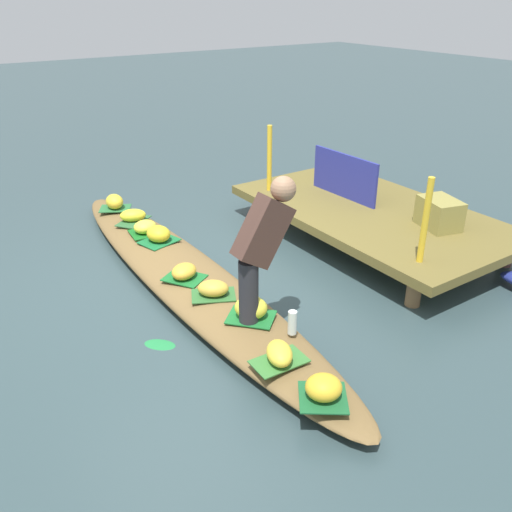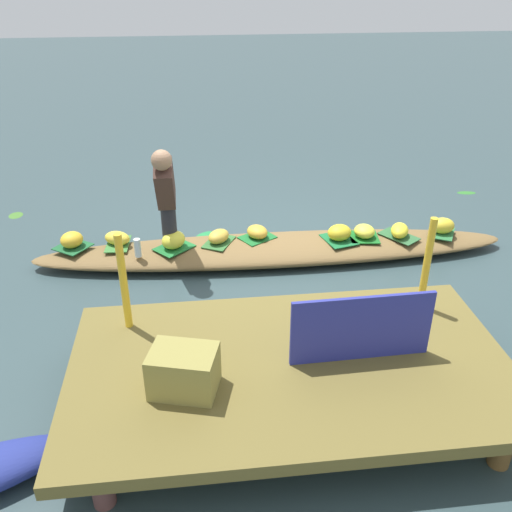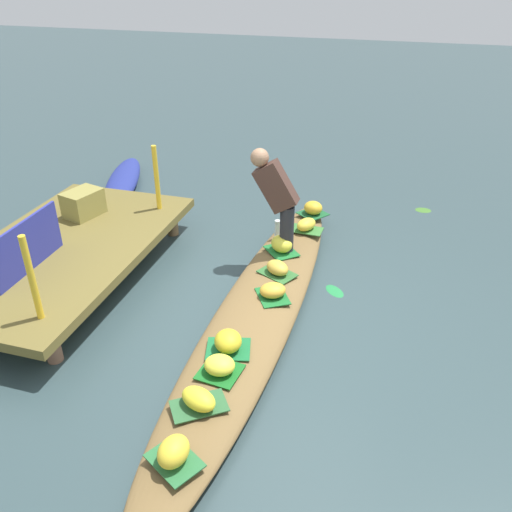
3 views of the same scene
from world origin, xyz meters
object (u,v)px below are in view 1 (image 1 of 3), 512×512
object	(u,v)px
vendor_boat	(187,277)
banana_bunch_3	(145,227)
banana_bunch_4	(158,234)
market_banner	(344,176)
banana_bunch_2	(324,387)
banana_bunch_6	(213,288)
banana_bunch_0	(114,202)
banana_bunch_7	(251,308)
vendor_person	(262,243)
banana_bunch_5	(279,353)
water_bottle	(292,322)
produce_crate	(439,213)
banana_bunch_8	(133,215)
banana_bunch_1	(184,271)

from	to	relation	value
vendor_boat	banana_bunch_3	xyz separation A→B (m)	(-1.01, 0.02, 0.18)
banana_bunch_4	market_banner	distance (m)	2.31
banana_bunch_2	banana_bunch_4	size ratio (longest dim) A/B	0.92
banana_bunch_6	banana_bunch_4	bearing A→B (deg)	175.94
banana_bunch_0	banana_bunch_7	world-z (taller)	banana_bunch_7
vendor_boat	vendor_person	size ratio (longest dim) A/B	4.44
banana_bunch_7	banana_bunch_5	bearing A→B (deg)	-14.60
banana_bunch_6	market_banner	size ratio (longest dim) A/B	0.27
banana_bunch_5	water_bottle	bearing A→B (deg)	128.45
banana_bunch_2	banana_bunch_7	size ratio (longest dim) A/B	0.90
banana_bunch_2	banana_bunch_7	bearing A→B (deg)	172.15
water_bottle	produce_crate	size ratio (longest dim) A/B	0.45
banana_bunch_2	banana_bunch_7	xyz separation A→B (m)	(-1.09, 0.15, 0.01)
banana_bunch_7	banana_bunch_8	size ratio (longest dim) A/B	0.91
vendor_boat	banana_bunch_2	xyz separation A→B (m)	(2.18, -0.12, 0.19)
banana_bunch_4	market_banner	bearing A→B (deg)	79.05
banana_bunch_3	banana_bunch_4	world-z (taller)	banana_bunch_4
banana_bunch_6	banana_bunch_8	bearing A→B (deg)	177.47
banana_bunch_5	market_banner	size ratio (longest dim) A/B	0.28
vendor_boat	banana_bunch_0	xyz separation A→B (m)	(-1.92, 0.02, 0.19)
banana_bunch_1	banana_bunch_3	size ratio (longest dim) A/B	1.03
market_banner	produce_crate	xyz separation A→B (m)	(1.26, 0.19, -0.11)
vendor_boat	banana_bunch_7	size ratio (longest dim) A/B	19.18
banana_bunch_4	banana_bunch_5	world-z (taller)	banana_bunch_4
banana_bunch_1	banana_bunch_7	size ratio (longest dim) A/B	0.95
vendor_boat	banana_bunch_1	xyz separation A→B (m)	(0.17, -0.11, 0.18)
banana_bunch_5	banana_bunch_1	bearing A→B (deg)	179.29
banana_bunch_5	water_bottle	size ratio (longest dim) A/B	1.44
banana_bunch_5	banana_bunch_7	distance (m)	0.63
banana_bunch_5	banana_bunch_7	size ratio (longest dim) A/B	1.05
banana_bunch_4	banana_bunch_6	bearing A→B (deg)	-4.06
banana_bunch_7	banana_bunch_2	bearing A→B (deg)	-7.85
banana_bunch_6	banana_bunch_7	bearing A→B (deg)	8.94
market_banner	vendor_boat	bearing A→B (deg)	-84.41
banana_bunch_2	water_bottle	xyz separation A→B (m)	(-0.72, 0.29, 0.01)
banana_bunch_8	water_bottle	size ratio (longest dim) A/B	1.50
water_bottle	produce_crate	distance (m)	2.37
banana_bunch_1	vendor_person	size ratio (longest dim) A/B	0.22
banana_bunch_0	produce_crate	distance (m)	3.81
produce_crate	banana_bunch_4	bearing A→B (deg)	-124.90
banana_bunch_8	vendor_person	xyz separation A→B (m)	(2.54, 0.07, 0.60)
banana_bunch_2	water_bottle	size ratio (longest dim) A/B	1.24
banana_bunch_5	banana_bunch_8	world-z (taller)	same
banana_bunch_3	market_banner	distance (m)	2.41
banana_bunch_1	banana_bunch_5	size ratio (longest dim) A/B	0.90
banana_bunch_1	banana_bunch_6	size ratio (longest dim) A/B	0.94
vendor_person	produce_crate	size ratio (longest dim) A/B	2.68
water_bottle	market_banner	world-z (taller)	market_banner
banana_bunch_7	market_banner	world-z (taller)	market_banner
vendor_boat	vendor_person	distance (m)	1.38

